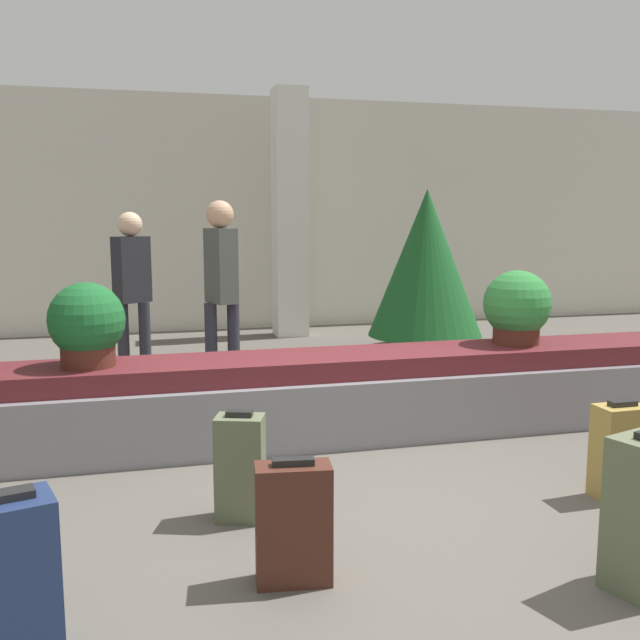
{
  "coord_description": "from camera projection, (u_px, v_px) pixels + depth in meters",
  "views": [
    {
      "loc": [
        -1.25,
        -3.6,
        1.6
      ],
      "look_at": [
        0.0,
        1.25,
        0.86
      ],
      "focal_mm": 40.0,
      "sensor_mm": 36.0,
      "label": 1
    }
  ],
  "objects": [
    {
      "name": "potted_plant_1",
      "position": [
        517.0,
        308.0,
        5.5
      ],
      "size": [
        0.52,
        0.52,
        0.57
      ],
      "color": "#4C2319",
      "rests_on": "carousel"
    },
    {
      "name": "ground_plane",
      "position": [
        376.0,
        502.0,
        3.99
      ],
      "size": [
        18.0,
        18.0,
        0.0
      ],
      "primitive_type": "plane",
      "color": "#59544C"
    },
    {
      "name": "pillar",
      "position": [
        290.0,
        214.0,
        9.31
      ],
      "size": [
        0.42,
        0.42,
        3.2
      ],
      "color": "silver",
      "rests_on": "ground_plane"
    },
    {
      "name": "decorated_tree",
      "position": [
        426.0,
        263.0,
        8.33
      ],
      "size": [
        1.34,
        1.34,
        1.9
      ],
      "color": "#4C331E",
      "rests_on": "ground_plane"
    },
    {
      "name": "suitcase_1",
      "position": [
        240.0,
        468.0,
        3.74
      ],
      "size": [
        0.29,
        0.24,
        0.59
      ],
      "rotation": [
        0.0,
        0.0,
        -0.32
      ],
      "color": "#5B6647",
      "rests_on": "ground_plane"
    },
    {
      "name": "carousel",
      "position": [
        320.0,
        397.0,
        5.15
      ],
      "size": [
        7.24,
        0.76,
        0.61
      ],
      "color": "gray",
      "rests_on": "ground_plane"
    },
    {
      "name": "back_wall",
      "position": [
        228.0,
        214.0,
        9.84
      ],
      "size": [
        18.0,
        0.06,
        3.2
      ],
      "color": "beige",
      "rests_on": "ground_plane"
    },
    {
      "name": "suitcase_6",
      "position": [
        18.0,
        576.0,
        2.58
      ],
      "size": [
        0.33,
        0.3,
        0.63
      ],
      "rotation": [
        0.0,
        0.0,
        0.28
      ],
      "color": "navy",
      "rests_on": "ground_plane"
    },
    {
      "name": "potted_plant_0",
      "position": [
        87.0,
        325.0,
        4.67
      ],
      "size": [
        0.5,
        0.5,
        0.56
      ],
      "color": "#4C2319",
      "rests_on": "carousel"
    },
    {
      "name": "suitcase_2",
      "position": [
        293.0,
        523.0,
        3.09
      ],
      "size": [
        0.35,
        0.21,
        0.56
      ],
      "rotation": [
        0.0,
        0.0,
        -0.13
      ],
      "color": "#472319",
      "rests_on": "ground_plane"
    },
    {
      "name": "traveler_1",
      "position": [
        221.0,
        279.0,
        6.25
      ],
      "size": [
        0.31,
        0.36,
        1.72
      ],
      "rotation": [
        0.0,
        0.0,
        -1.23
      ],
      "color": "#282833",
      "rests_on": "ground_plane"
    },
    {
      "name": "suitcase_5",
      "position": [
        620.0,
        451.0,
        4.03
      ],
      "size": [
        0.28,
        0.19,
        0.57
      ],
      "rotation": [
        0.0,
        0.0,
        0.01
      ],
      "color": "#A3843D",
      "rests_on": "ground_plane"
    },
    {
      "name": "traveler_0",
      "position": [
        132.0,
        283.0,
        6.69
      ],
      "size": [
        0.37,
        0.33,
        1.62
      ],
      "rotation": [
        0.0,
        0.0,
        -2.56
      ],
      "color": "#282833",
      "rests_on": "ground_plane"
    }
  ]
}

